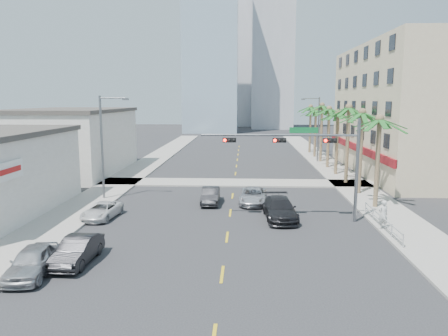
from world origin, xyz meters
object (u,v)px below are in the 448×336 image
at_px(car_parked_mid, 77,250).
at_px(car_lane_left, 210,196).
at_px(pedestrian, 383,214).
at_px(traffic_signal_mast, 312,151).
at_px(car_parked_near, 32,262).
at_px(car_parked_far, 102,211).
at_px(car_lane_center, 253,196).
at_px(car_lane_right, 280,209).

xyz_separation_m(car_parked_mid, car_lane_left, (6.03, 13.83, -0.03)).
bearing_deg(pedestrian, traffic_signal_mast, -39.03).
distance_m(traffic_signal_mast, car_lane_left, 10.07).
bearing_deg(traffic_signal_mast, car_parked_near, -145.18).
height_order(traffic_signal_mast, car_parked_far, traffic_signal_mast).
bearing_deg(car_parked_far, pedestrian, 0.08).
xyz_separation_m(car_parked_far, car_lane_center, (11.22, 5.14, 0.08)).
relative_size(traffic_signal_mast, car_parked_near, 2.58).
bearing_deg(pedestrian, car_parked_near, 9.11).
bearing_deg(car_parked_mid, car_parked_far, 101.84).
xyz_separation_m(traffic_signal_mast, car_parked_mid, (-13.58, -8.81, -4.35)).
bearing_deg(car_parked_near, pedestrian, 17.37).
relative_size(traffic_signal_mast, car_parked_mid, 2.59).
bearing_deg(car_parked_near, car_lane_right, 34.19).
bearing_deg(car_parked_far, car_lane_center, 30.84).
distance_m(traffic_signal_mast, pedestrian, 6.35).
xyz_separation_m(car_parked_mid, car_lane_center, (9.62, 13.98, -0.04)).
bearing_deg(traffic_signal_mast, car_parked_mid, -147.04).
height_order(car_parked_mid, car_lane_left, car_parked_mid).
height_order(car_parked_mid, car_lane_right, car_lane_right).
distance_m(traffic_signal_mast, car_lane_center, 7.86).
bearing_deg(car_parked_far, car_lane_right, 8.03).
distance_m(car_lane_center, car_lane_right, 5.08).
height_order(traffic_signal_mast, pedestrian, traffic_signal_mast).
height_order(traffic_signal_mast, car_lane_left, traffic_signal_mast).
height_order(traffic_signal_mast, car_parked_near, traffic_signal_mast).
relative_size(traffic_signal_mast, car_lane_center, 2.33).
xyz_separation_m(car_lane_left, pedestrian, (12.07, -7.11, 0.44)).
distance_m(car_parked_near, car_lane_right, 17.09).
distance_m(traffic_signal_mast, car_lane_right, 4.80).
bearing_deg(traffic_signal_mast, car_lane_right, 168.21).
bearing_deg(car_lane_center, pedestrian, -36.57).
xyz_separation_m(car_parked_far, car_lane_left, (7.63, 4.99, 0.10)).
xyz_separation_m(traffic_signal_mast, car_parked_near, (-15.18, -10.56, -4.33)).
relative_size(car_parked_near, pedestrian, 2.22).
height_order(car_parked_near, pedestrian, pedestrian).
distance_m(car_parked_far, car_lane_left, 9.11).
bearing_deg(car_lane_right, traffic_signal_mast, -15.60).
bearing_deg(traffic_signal_mast, pedestrian, -24.88).
distance_m(car_parked_near, car_parked_mid, 2.37).
xyz_separation_m(car_parked_far, pedestrian, (19.70, -2.13, 0.54)).
height_order(car_lane_center, car_lane_right, car_lane_right).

